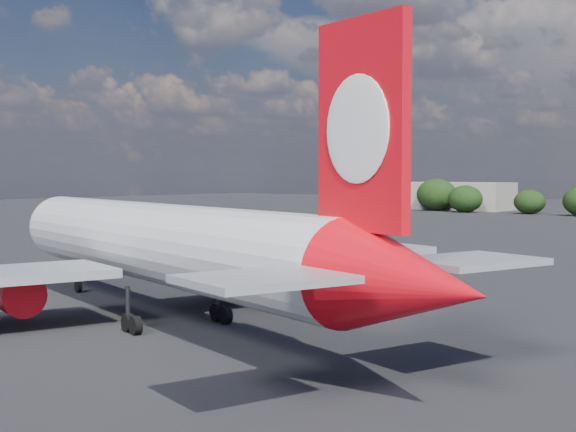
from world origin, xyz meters
The scene contains 3 objects.
ground centered at (0.00, 60.00, 0.00)m, with size 500.00×500.00×0.00m, color black.
qantas_airliner centered at (4.82, 13.38, 5.42)m, with size 53.32×51.19×17.81m.
terminal_building centered at (-65.00, 192.00, 4.00)m, with size 42.00×16.00×8.00m.
Camera 1 is at (44.55, -25.22, 10.46)m, focal length 50.00 mm.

